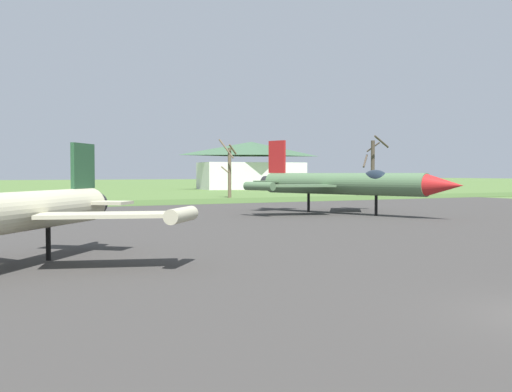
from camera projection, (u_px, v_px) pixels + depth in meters
The scene contains 7 objects.
asphalt_apron at pixel (227, 239), 29.55m from camera, with size 103.17×61.70×0.05m, color #383533.
grass_verge_strip at pixel (77, 204), 62.15m from camera, with size 163.17×12.00×0.06m, color #405E2A.
jet_fighter_front_right at pixel (0, 213), 19.34m from camera, with size 11.57×12.16×4.50m.
jet_fighter_rear_left at pixel (346, 183), 46.98m from camera, with size 14.00×17.71×6.09m.
bare_tree_left_of_center at pixel (229, 169), 79.92m from camera, with size 2.44×2.20×7.80m.
bare_tree_center at pixel (373, 165), 86.00m from camera, with size 3.59×3.65×8.60m.
visitor_building at pixel (251, 166), 123.47m from camera, with size 22.93×12.88×9.72m.
Camera 1 is at (-12.43, -8.23, 3.27)m, focal length 42.16 mm.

